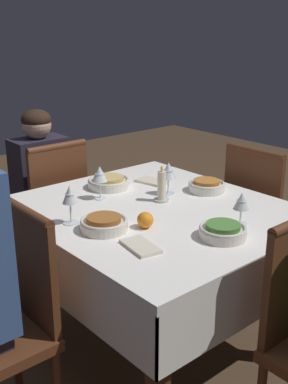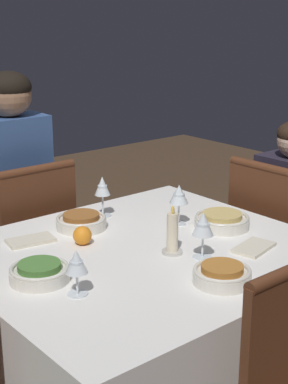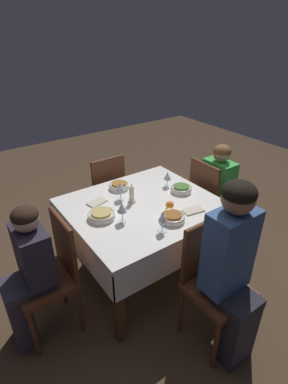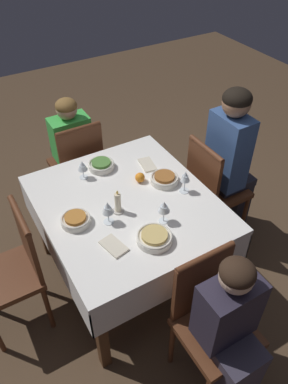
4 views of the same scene
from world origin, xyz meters
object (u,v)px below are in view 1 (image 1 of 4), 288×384
object	(u,v)px
chair_south	(262,217)
wine_glass_south	(168,171)
wine_glass_east	(100,175)
chair_east	(51,209)
person_child_dark	(36,190)
bowl_east	(109,182)
orange_fruit	(145,220)
candle_centerpiece	(162,188)
wine_glass_west	(241,202)
napkin_red_folded	(152,181)
bowl_north	(104,223)
bowl_west	(223,231)
napkin_spare_side	(140,246)
dining_table	(155,228)
bowl_south	(206,186)
wine_glass_north	(70,196)
chair_north	(5,319)

from	to	relation	value
chair_south	wine_glass_south	distance (m)	0.67
wine_glass_east	chair_east	bearing A→B (deg)	-4.41
person_child_dark	bowl_east	bearing A→B (deg)	97.96
person_child_dark	orange_fruit	bearing A→B (deg)	84.40
wine_glass_south	candle_centerpiece	distance (m)	0.11
orange_fruit	wine_glass_west	bearing A→B (deg)	-126.22
orange_fruit	wine_glass_east	bearing A→B (deg)	-9.44
wine_glass_east	napkin_red_folded	size ratio (longest dim) A/B	0.90
bowl_north	orange_fruit	size ratio (longest dim) A/B	2.87
bowl_west	napkin_spare_side	distance (m)	0.32
dining_table	napkin_spare_side	bearing A→B (deg)	130.33
candle_centerpiece	orange_fruit	world-z (taller)	candle_centerpiece
wine_glass_east	wine_glass_south	xyz separation A→B (m)	(-0.16, -0.28, -0.00)
chair_east	wine_glass_east	size ratio (longest dim) A/B	5.80
wine_glass_south	candle_centerpiece	xyz separation A→B (m)	(-0.05, 0.09, -0.05)
person_child_dark	orange_fruit	size ratio (longest dim) A/B	16.23
wine_glass_east	dining_table	bearing A→B (deg)	-157.56
bowl_south	napkin_spare_side	distance (m)	0.71
bowl_west	orange_fruit	distance (m)	0.31
chair_south	wine_glass_north	bearing A→B (deg)	82.86
dining_table	chair_east	distance (m)	0.82
chair_south	orange_fruit	size ratio (longest dim) A/B	13.90
bowl_north	chair_north	bearing A→B (deg)	89.15
orange_fruit	napkin_spare_side	bearing A→B (deg)	133.79
person_child_dark	wine_glass_north	world-z (taller)	person_child_dark
orange_fruit	chair_south	bearing A→B (deg)	-84.35
person_child_dark	dining_table	bearing A→B (deg)	93.88
wine_glass_west	candle_centerpiece	distance (m)	0.41
chair_south	bowl_east	bearing A→B (deg)	60.69
wine_glass_north	wine_glass_east	xyz separation A→B (m)	(0.16, -0.26, -0.00)
wine_glass_north	wine_glass_west	xyz separation A→B (m)	(-0.45, -0.50, -0.02)
person_child_dark	bowl_south	world-z (taller)	person_child_dark
wine_glass_south	candle_centerpiece	world-z (taller)	candle_centerpiece
wine_glass_south	napkin_spare_side	world-z (taller)	wine_glass_south
chair_north	napkin_spare_side	xyz separation A→B (m)	(-0.22, -0.44, 0.23)
chair_east	bowl_south	bearing A→B (deg)	117.31
bowl_north	wine_glass_north	xyz separation A→B (m)	(0.14, 0.06, 0.09)
wine_glass_west	bowl_south	distance (m)	0.43
chair_north	napkin_spare_side	size ratio (longest dim) A/B	5.23
chair_north	wine_glass_north	bearing A→B (deg)	110.04
chair_south	bowl_south	world-z (taller)	chair_south
wine_glass_west	bowl_east	distance (m)	0.73
chair_east	bowl_west	distance (m)	1.23
chair_south	napkin_red_folded	size ratio (longest dim) A/B	5.22
bowl_north	orange_fruit	bearing A→B (deg)	-122.57
bowl_west	wine_glass_north	bearing A→B (deg)	35.94
chair_south	person_child_dark	world-z (taller)	person_child_dark
bowl_west	chair_north	bearing A→B (deg)	64.04
dining_table	chair_south	world-z (taller)	chair_south
bowl_east	candle_centerpiece	bearing A→B (deg)	-168.07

